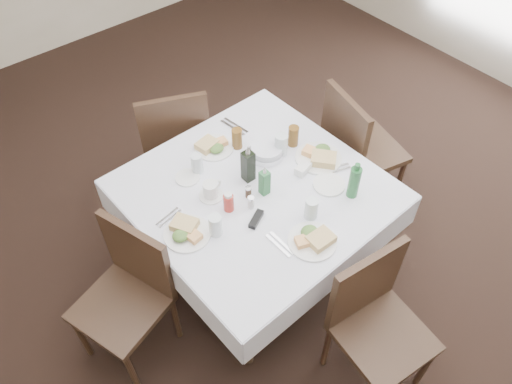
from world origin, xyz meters
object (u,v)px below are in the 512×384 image
Objects in this scene: chair_north at (175,137)px; coffee_mug at (211,190)px; water_e at (281,145)px; ketchup_bottle at (229,202)px; chair_west at (130,287)px; water_n at (197,163)px; oil_cruet_dark at (248,165)px; water_s at (311,209)px; dining_table at (256,198)px; water_w at (216,225)px; bread_basket at (267,151)px; chair_south at (374,316)px; chair_east at (355,145)px; oil_cruet_green at (264,182)px; green_bottle at (354,182)px.

coffee_mug is (-0.23, -0.76, 0.26)m from chair_north.
water_e reaches higher than ketchup_bottle.
chair_west is 0.78m from water_n.
oil_cruet_dark reaches higher than water_e.
water_s is 0.51× the size of oil_cruet_dark.
ketchup_bottle is 0.14m from coffee_mug.
oil_cruet_dark is at bearing -6.46° from coffee_mug.
dining_table is 10.50× the size of water_w.
chair_north is 4.51× the size of bread_basket.
dining_table is at bearing 92.29° from chair_south.
chair_west reaches higher than ketchup_bottle.
dining_table is at bearing 105.25° from water_s.
chair_west reaches higher than water_e.
ketchup_bottle is at bearing -156.48° from bread_basket.
chair_east is at bearing 24.52° from water_s.
water_w is 0.38m from oil_cruet_green.
oil_cruet_green is 0.30m from coffee_mug.
oil_cruet_dark is at bearing 90.07° from oil_cruet_green.
ketchup_bottle reaches higher than bread_basket.
chair_north reaches higher than ketchup_bottle.
chair_north is at bearing 90.76° from oil_cruet_green.
oil_cruet_green reaches higher than ketchup_bottle.
chair_north is 6.68× the size of water_e.
chair_north is 4.00× the size of green_bottle.
chair_east is 7.81× the size of water_n.
green_bottle is (0.36, -0.33, 0.02)m from oil_cruet_green.
chair_north is at bearing 89.72° from dining_table.
oil_cruet_green reaches higher than bread_basket.
water_w is at bearing -152.58° from oil_cruet_dark.
chair_south is 1.25m from chair_east.
water_e is at bearing 3.56° from chair_west.
water_n is 0.52× the size of green_bottle.
water_w is (-0.45, 0.24, -0.00)m from water_s.
water_n is (-1.06, 0.30, 0.27)m from chair_east.
chair_east is 0.92m from oil_cruet_green.
chair_north is 0.96m from ketchup_bottle.
chair_south is 7.15× the size of water_w.
coffee_mug is at bearing 124.93° from water_s.
chair_west is at bearing 173.00° from oil_cruet_green.
bread_basket is (-0.08, 0.04, -0.04)m from water_e.
water_n is 0.51m from water_e.
water_n is 0.49× the size of oil_cruet_dark.
coffee_mug is at bearing -179.30° from water_e.
chair_north reaches higher than chair_south.
chair_north is 0.83m from coffee_mug.
dining_table is 10.85× the size of water_n.
coffee_mug is at bearing 153.32° from dining_table.
dining_table is 5.67× the size of green_bottle.
chair_north is 0.98× the size of chair_east.
chair_south is at bearing -47.51° from chair_west.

